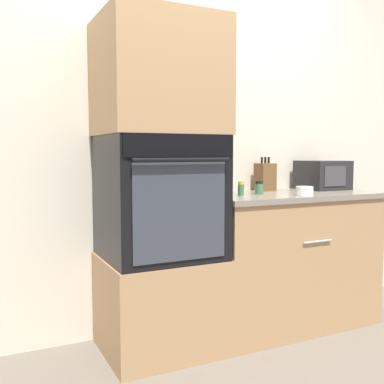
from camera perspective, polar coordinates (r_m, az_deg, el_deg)
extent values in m
plane|color=#6B6056|center=(2.79, 5.33, -20.20)|extent=(12.00, 12.00, 0.00)
cube|color=beige|center=(3.08, -0.61, 6.18)|extent=(8.00, 0.05, 2.50)
cube|color=#A87F56|center=(2.79, -4.08, -13.86)|extent=(0.68, 0.60, 0.57)
cube|color=black|center=(2.65, -4.16, -0.60)|extent=(0.65, 0.59, 0.72)
cube|color=black|center=(2.37, -1.50, 5.95)|extent=(0.63, 0.01, 0.12)
cube|color=#3FBFF2|center=(2.36, -1.47, 5.95)|extent=(0.09, 0.00, 0.03)
cube|color=#333842|center=(2.39, -1.48, -2.45)|extent=(0.54, 0.01, 0.54)
cylinder|color=black|center=(2.34, -1.18, 4.10)|extent=(0.56, 0.02, 0.02)
cube|color=#A87F56|center=(2.68, -4.26, 14.27)|extent=(0.68, 0.60, 0.66)
cube|color=#A87F56|center=(3.20, 11.86, -8.58)|extent=(1.20, 0.60, 0.88)
cube|color=slate|center=(3.13, 12.01, -0.40)|extent=(1.22, 0.63, 0.03)
cylinder|color=#B7B7BC|center=(2.93, 15.69, -6.06)|extent=(0.22, 0.01, 0.01)
cube|color=#232326|center=(3.47, 16.24, 2.09)|extent=(0.32, 0.30, 0.21)
cube|color=#3D3D3F|center=(3.35, 17.73, 1.95)|extent=(0.20, 0.01, 0.14)
cube|color=brown|center=(3.25, 9.26, 1.89)|extent=(0.12, 0.12, 0.20)
cylinder|color=black|center=(3.23, 8.87, 4.01)|extent=(0.02, 0.02, 0.04)
cylinder|color=black|center=(3.25, 9.29, 4.01)|extent=(0.02, 0.02, 0.04)
cylinder|color=black|center=(3.26, 9.71, 4.01)|extent=(0.02, 0.02, 0.04)
cylinder|color=white|center=(2.97, 14.10, 0.15)|extent=(0.11, 0.11, 0.06)
cylinder|color=#427047|center=(3.01, 3.93, 0.36)|extent=(0.04, 0.04, 0.05)
cylinder|color=black|center=(3.01, 3.93, 1.02)|extent=(0.03, 0.03, 0.02)
cylinder|color=#427047|center=(2.86, 6.23, 0.26)|extent=(0.04, 0.04, 0.07)
cylinder|color=gold|center=(2.86, 6.24, 1.17)|extent=(0.04, 0.04, 0.02)
cylinder|color=#427047|center=(2.96, 8.51, 0.37)|extent=(0.05, 0.05, 0.07)
cylinder|color=black|center=(2.96, 8.52, 1.22)|extent=(0.05, 0.05, 0.02)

